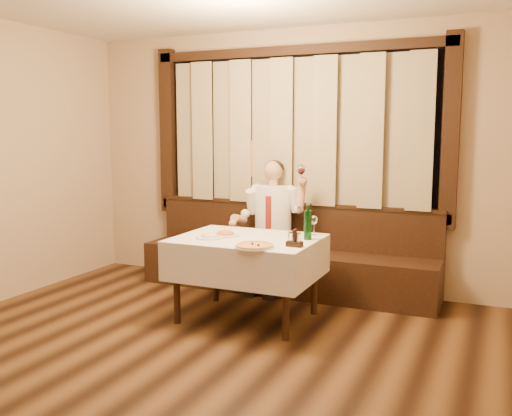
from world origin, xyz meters
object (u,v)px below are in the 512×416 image
at_px(pizza, 255,246).
at_px(seated_man, 271,216).
at_px(banquette, 287,262).
at_px(pasta_red, 225,232).
at_px(dining_table, 247,249).
at_px(pasta_cream, 210,234).
at_px(cruet_caddy, 294,241).
at_px(green_bottle, 308,224).

height_order(pizza, seated_man, seated_man).
bearing_deg(banquette, pasta_red, -101.81).
bearing_deg(pasta_red, pizza, -39.16).
bearing_deg(dining_table, pasta_red, -178.28).
bearing_deg(pizza, pasta_cream, 157.97).
bearing_deg(cruet_caddy, green_bottle, 90.42).
height_order(banquette, pizza, banquette).
distance_m(pizza, pasta_red, 0.59).
distance_m(banquette, pizza, 1.50).
relative_size(pasta_red, cruet_caddy, 1.85).
distance_m(pasta_cream, seated_man, 1.11).
xyz_separation_m(dining_table, pizza, (0.24, -0.38, 0.12)).
xyz_separation_m(pasta_cream, seated_man, (0.14, 1.10, 0.02)).
bearing_deg(green_bottle, seated_man, 130.30).
bearing_deg(green_bottle, pizza, -119.23).
distance_m(dining_table, green_bottle, 0.60).
bearing_deg(seated_man, dining_table, -80.88).
xyz_separation_m(dining_table, seated_man, (-0.15, 0.93, 0.16)).
bearing_deg(cruet_caddy, dining_table, 158.91).
distance_m(cruet_caddy, seated_man, 1.33).
bearing_deg(pizza, dining_table, 122.63).
xyz_separation_m(green_bottle, seated_man, (-0.68, 0.80, -0.08)).
xyz_separation_m(banquette, pizza, (0.24, -1.40, 0.46)).
xyz_separation_m(banquette, pasta_red, (-0.22, -1.03, 0.48)).
xyz_separation_m(banquette, green_bottle, (0.53, -0.89, 0.58)).
bearing_deg(seated_man, banquette, 30.71).
bearing_deg(green_bottle, banquette, 120.74).
height_order(pasta_red, pasta_cream, pasta_red).
xyz_separation_m(dining_table, cruet_caddy, (0.53, -0.21, 0.16)).
xyz_separation_m(banquette, dining_table, (0.00, -1.02, 0.34)).
distance_m(pasta_red, seated_man, 0.94).
distance_m(dining_table, pasta_red, 0.26).
xyz_separation_m(dining_table, pasta_cream, (-0.29, -0.16, 0.14)).
bearing_deg(dining_table, green_bottle, 14.02).
bearing_deg(cruet_caddy, pasta_red, 165.23).
bearing_deg(seated_man, cruet_caddy, -59.25).
relative_size(pasta_red, seated_man, 0.19).
bearing_deg(pasta_cream, banquette, 76.09).
height_order(dining_table, pasta_red, pasta_red).
relative_size(banquette, pasta_cream, 12.70).
bearing_deg(cruet_caddy, banquette, 113.69).
xyz_separation_m(green_bottle, cruet_caddy, (-0.00, -0.34, -0.08)).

